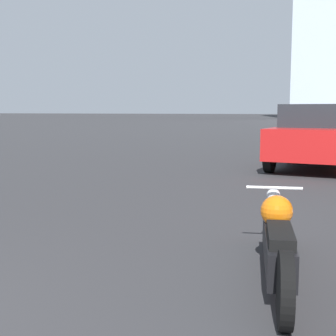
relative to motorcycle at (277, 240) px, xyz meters
name	(u,v)px	position (x,y,z in m)	size (l,w,h in m)	color
motorcycle	(277,240)	(0.00, 0.00, 0.00)	(0.78, 2.62, 0.75)	black
parked_car_red	(315,136)	(-0.23, 8.92, 0.52)	(2.31, 4.28, 1.76)	red
parked_car_green	(330,126)	(-0.20, 20.01, 0.46)	(2.11, 4.69, 1.62)	#1E6B33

